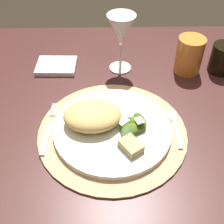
{
  "coord_description": "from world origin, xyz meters",
  "views": [
    {
      "loc": [
        0.05,
        -0.52,
        1.25
      ],
      "look_at": [
        0.06,
        -0.01,
        0.76
      ],
      "focal_mm": 45.77,
      "sensor_mm": 36.0,
      "label": 1
    }
  ],
  "objects": [
    {
      "name": "napkin",
      "position": [
        -0.11,
        0.21,
        0.75
      ],
      "size": [
        0.12,
        0.1,
        0.01
      ],
      "primitive_type": "cube",
      "rotation": [
        0.0,
        0.0,
        -0.03
      ],
      "color": "white",
      "rests_on": "dining_table"
    },
    {
      "name": "spoon",
      "position": [
        0.21,
        -0.04,
        0.75
      ],
      "size": [
        0.02,
        0.13,
        0.01
      ],
      "color": "silver",
      "rests_on": "placemat"
    },
    {
      "name": "placemat",
      "position": [
        0.06,
        -0.06,
        0.74
      ],
      "size": [
        0.35,
        0.35,
        0.01
      ],
      "primitive_type": "cylinder",
      "color": "tan",
      "rests_on": "dining_table"
    },
    {
      "name": "amber_tumbler",
      "position": [
        0.29,
        0.19,
        0.79
      ],
      "size": [
        0.08,
        0.08,
        0.11
      ],
      "primitive_type": "cylinder",
      "color": "orange",
      "rests_on": "dining_table"
    },
    {
      "name": "dinner_plate",
      "position": [
        0.06,
        -0.06,
        0.75
      ],
      "size": [
        0.28,
        0.28,
        0.01
      ],
      "primitive_type": "cylinder",
      "color": "silver",
      "rests_on": "placemat"
    },
    {
      "name": "pasta_serving",
      "position": [
        0.01,
        -0.05,
        0.78
      ],
      "size": [
        0.14,
        0.11,
        0.05
      ],
      "primitive_type": "ellipsoid",
      "rotation": [
        0.0,
        0.0,
        0.03
      ],
      "color": "#E5BD66",
      "rests_on": "dinner_plate"
    },
    {
      "name": "fork",
      "position": [
        -0.09,
        -0.06,
        0.75
      ],
      "size": [
        0.02,
        0.17,
        0.0
      ],
      "color": "silver",
      "rests_on": "placemat"
    },
    {
      "name": "dining_table",
      "position": [
        0.0,
        0.0,
        0.58
      ],
      "size": [
        1.13,
        0.93,
        0.74
      ],
      "color": "#42221E",
      "rests_on": "ground"
    },
    {
      "name": "bread_piece",
      "position": [
        0.1,
        -0.13,
        0.77
      ],
      "size": [
        0.06,
        0.06,
        0.02
      ],
      "primitive_type": "cube",
      "rotation": [
        0.0,
        0.0,
        2.18
      ],
      "color": "tan",
      "rests_on": "dinner_plate"
    },
    {
      "name": "salad_greens",
      "position": [
        0.11,
        -0.07,
        0.77
      ],
      "size": [
        0.07,
        0.09,
        0.03
      ],
      "color": "#395B11",
      "rests_on": "dinner_plate"
    },
    {
      "name": "wine_glass",
      "position": [
        0.09,
        0.2,
        0.86
      ],
      "size": [
        0.08,
        0.08,
        0.17
      ],
      "color": "silver",
      "rests_on": "dining_table"
    },
    {
      "name": "dark_tumbler",
      "position": [
        0.39,
        0.19,
        0.78
      ],
      "size": [
        0.07,
        0.07,
        0.09
      ],
      "primitive_type": "cylinder",
      "color": "black",
      "rests_on": "dining_table"
    }
  ]
}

